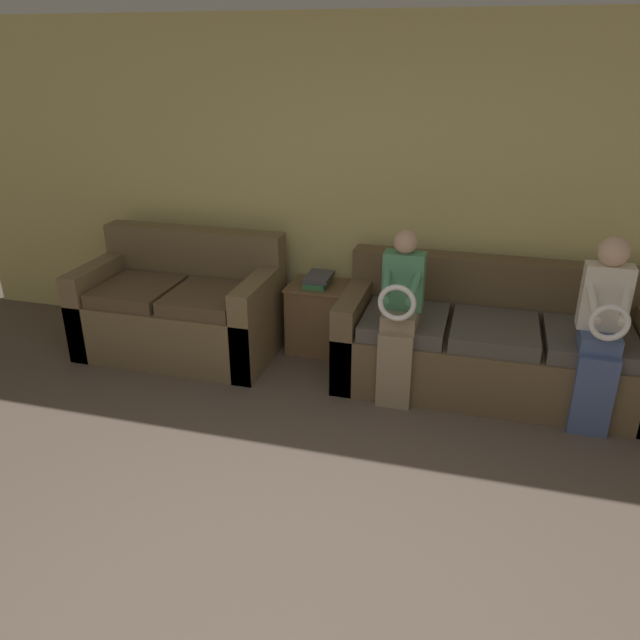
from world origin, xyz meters
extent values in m
cube|color=#DBCC7F|center=(0.00, 3.25, 1.27)|extent=(7.66, 0.06, 2.55)
cube|color=brown|center=(0.87, 2.70, 0.22)|extent=(2.19, 0.88, 0.43)
cube|color=brown|center=(0.87, 3.04, 0.66)|extent=(2.19, 0.20, 0.45)
cube|color=brown|center=(-0.15, 2.70, 0.33)|extent=(0.16, 0.88, 0.66)
cube|color=#514C47|center=(0.25, 2.60, 0.49)|extent=(0.59, 0.64, 0.11)
cube|color=#514C47|center=(0.87, 2.60, 0.49)|extent=(0.59, 0.64, 0.11)
cube|color=#514C47|center=(1.50, 2.60, 0.49)|extent=(0.59, 0.64, 0.11)
cube|color=brown|center=(-1.57, 2.65, 0.24)|extent=(1.54, 0.87, 0.47)
cube|color=brown|center=(-1.57, 2.99, 0.71)|extent=(1.54, 0.20, 0.47)
cube|color=brown|center=(-2.26, 2.65, 0.35)|extent=(0.16, 0.87, 0.71)
cube|color=brown|center=(-0.89, 2.65, 0.35)|extent=(0.16, 0.87, 0.71)
cube|color=brown|center=(-1.88, 2.55, 0.53)|extent=(0.57, 0.63, 0.11)
cube|color=brown|center=(-1.27, 2.55, 0.53)|extent=(0.57, 0.63, 0.11)
cube|color=gray|center=(0.24, 2.26, 0.27)|extent=(0.24, 0.10, 0.54)
cube|color=gray|center=(0.24, 2.40, 0.60)|extent=(0.24, 0.28, 0.11)
cube|color=#4C8E66|center=(0.24, 2.47, 0.85)|extent=(0.28, 0.14, 0.40)
sphere|color=tan|center=(0.24, 2.47, 1.12)|extent=(0.16, 0.16, 0.16)
torus|color=white|center=(0.24, 2.20, 0.79)|extent=(0.25, 0.04, 0.25)
cylinder|color=#4C8E66|center=(0.14, 2.33, 0.88)|extent=(0.09, 0.31, 0.22)
cylinder|color=#4C8E66|center=(0.33, 2.33, 0.88)|extent=(0.09, 0.31, 0.22)
cube|color=#475B8E|center=(1.50, 2.26, 0.27)|extent=(0.24, 0.10, 0.54)
cube|color=#475B8E|center=(1.50, 2.40, 0.60)|extent=(0.24, 0.28, 0.11)
cube|color=silver|center=(1.50, 2.47, 0.87)|extent=(0.29, 0.14, 0.42)
sphere|color=#DBB293|center=(1.50, 2.47, 1.16)|extent=(0.19, 0.19, 0.19)
torus|color=white|center=(1.50, 2.20, 0.80)|extent=(0.24, 0.04, 0.24)
cylinder|color=silver|center=(1.41, 2.33, 0.90)|extent=(0.10, 0.31, 0.23)
cylinder|color=silver|center=(1.60, 2.33, 0.90)|extent=(0.10, 0.31, 0.23)
cube|color=brown|center=(-0.51, 2.99, 0.28)|extent=(0.45, 0.40, 0.56)
cube|color=brown|center=(-0.51, 2.99, 0.56)|extent=(0.47, 0.42, 0.02)
cube|color=#3D8451|center=(-0.51, 3.00, 0.59)|extent=(0.17, 0.30, 0.06)
cube|color=#4C4C56|center=(-0.50, 2.97, 0.64)|extent=(0.19, 0.28, 0.04)
camera|label=1|loc=(0.75, -1.51, 2.29)|focal=35.00mm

